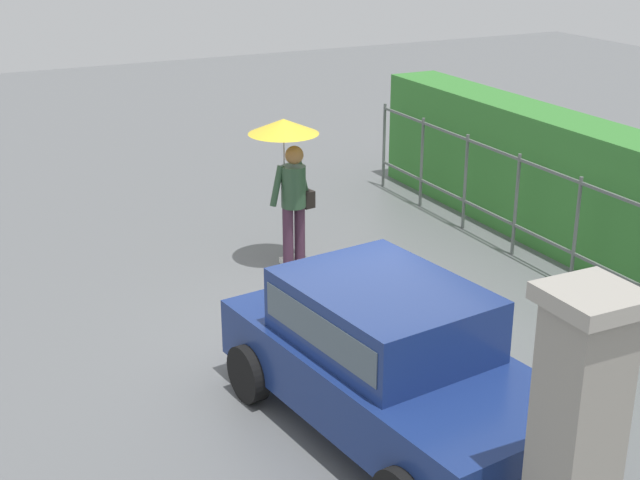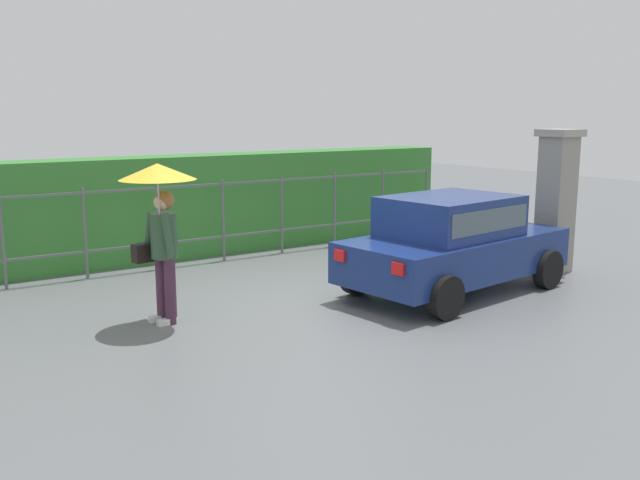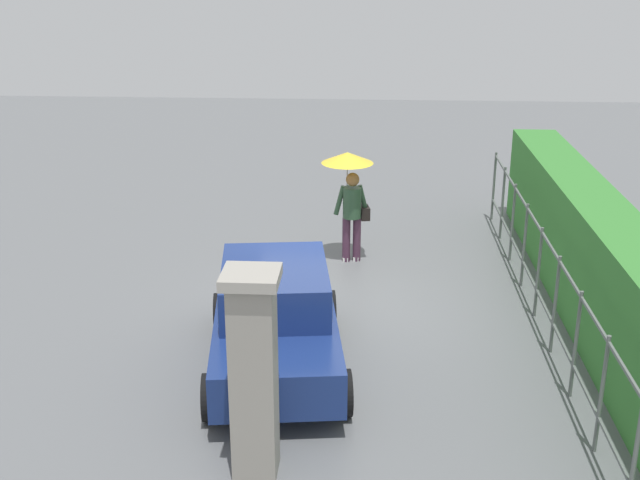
# 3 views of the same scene
# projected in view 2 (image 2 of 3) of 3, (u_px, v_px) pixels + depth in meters

# --- Properties ---
(ground_plane) EXTENTS (40.00, 40.00, 0.00)m
(ground_plane) POSITION_uv_depth(u_px,v_px,m) (324.00, 300.00, 10.03)
(ground_plane) COLOR slate
(car) EXTENTS (3.90, 2.24, 1.48)m
(car) POSITION_uv_depth(u_px,v_px,m) (453.00, 240.00, 10.33)
(car) COLOR navy
(car) RESTS_ON ground
(pedestrian) EXTENTS (0.96, 0.96, 2.08)m
(pedestrian) POSITION_uv_depth(u_px,v_px,m) (160.00, 207.00, 8.63)
(pedestrian) COLOR #47283D
(pedestrian) RESTS_ON ground
(gate_pillar) EXTENTS (0.60, 0.60, 2.42)m
(gate_pillar) POSITION_uv_depth(u_px,v_px,m) (556.00, 199.00, 11.63)
(gate_pillar) COLOR gray
(gate_pillar) RESTS_ON ground
(fence_section) EXTENTS (9.98, 0.05, 1.50)m
(fence_section) POSITION_uv_depth(u_px,v_px,m) (223.00, 216.00, 12.52)
(fence_section) COLOR #59605B
(fence_section) RESTS_ON ground
(hedge_row) EXTENTS (10.93, 0.90, 1.90)m
(hedge_row) POSITION_uv_depth(u_px,v_px,m) (203.00, 204.00, 13.20)
(hedge_row) COLOR #387F33
(hedge_row) RESTS_ON ground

